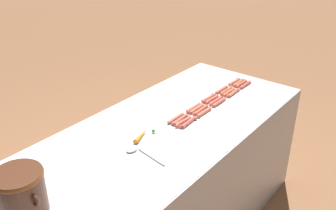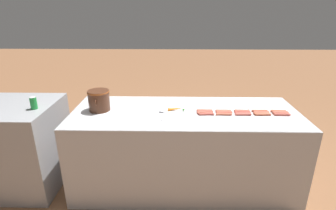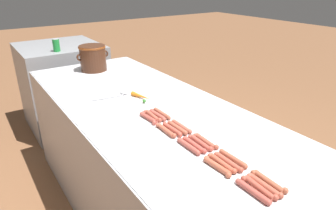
% 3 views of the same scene
% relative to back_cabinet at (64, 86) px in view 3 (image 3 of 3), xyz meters
% --- Properties ---
extents(griddle_counter, '(0.94, 2.39, 0.90)m').
position_rel_back_cabinet_xyz_m(griddle_counter, '(0.03, -1.83, -0.03)').
color(griddle_counter, '#ADAFB5').
rests_on(griddle_counter, ground_plane).
extents(back_cabinet, '(0.84, 0.87, 0.96)m').
position_rel_back_cabinet_xyz_m(back_cabinet, '(0.00, 0.00, 0.00)').
color(back_cabinet, '#939599').
rests_on(back_cabinet, ground_plane).
extents(hot_dog_0, '(0.03, 0.17, 0.03)m').
position_rel_back_cabinet_xyz_m(hot_dog_0, '(-0.07, -2.81, 0.43)').
color(hot_dog_0, '#B65043').
rests_on(hot_dog_0, griddle_counter).
extents(hot_dog_1, '(0.03, 0.17, 0.03)m').
position_rel_back_cabinet_xyz_m(hot_dog_1, '(-0.07, -2.61, 0.43)').
color(hot_dog_1, '#BE5D42').
rests_on(hot_dog_1, griddle_counter).
extents(hot_dog_2, '(0.03, 0.17, 0.03)m').
position_rel_back_cabinet_xyz_m(hot_dog_2, '(-0.07, -2.42, 0.43)').
color(hot_dog_2, '#B85346').
rests_on(hot_dog_2, griddle_counter).
extents(hot_dog_3, '(0.03, 0.17, 0.03)m').
position_rel_back_cabinet_xyz_m(hot_dog_3, '(-0.07, -2.22, 0.43)').
color(hot_dog_3, '#BD5C44').
rests_on(hot_dog_3, griddle_counter).
extents(hot_dog_4, '(0.04, 0.17, 0.03)m').
position_rel_back_cabinet_xyz_m(hot_dog_4, '(-0.07, -2.04, 0.43)').
color(hot_dog_4, '#B44F42').
rests_on(hot_dog_4, griddle_counter).
extents(hot_dog_5, '(0.04, 0.17, 0.03)m').
position_rel_back_cabinet_xyz_m(hot_dog_5, '(-0.04, -2.81, 0.43)').
color(hot_dog_5, '#B2513E').
rests_on(hot_dog_5, griddle_counter).
extents(hot_dog_6, '(0.03, 0.17, 0.03)m').
position_rel_back_cabinet_xyz_m(hot_dog_6, '(-0.04, -2.61, 0.43)').
color(hot_dog_6, '#BC5840').
rests_on(hot_dog_6, griddle_counter).
extents(hot_dog_7, '(0.03, 0.17, 0.03)m').
position_rel_back_cabinet_xyz_m(hot_dog_7, '(-0.04, -2.42, 0.43)').
color(hot_dog_7, '#BC4F42').
rests_on(hot_dog_7, griddle_counter).
extents(hot_dog_8, '(0.03, 0.17, 0.03)m').
position_rel_back_cabinet_xyz_m(hot_dog_8, '(-0.04, -2.23, 0.43)').
color(hot_dog_8, '#BE5241').
rests_on(hot_dog_8, griddle_counter).
extents(hot_dog_9, '(0.04, 0.17, 0.03)m').
position_rel_back_cabinet_xyz_m(hot_dog_9, '(-0.04, -2.03, 0.43)').
color(hot_dog_9, '#B65643').
rests_on(hot_dog_9, griddle_counter).
extents(hot_dog_10, '(0.03, 0.17, 0.03)m').
position_rel_back_cabinet_xyz_m(hot_dog_10, '(-0.01, -2.81, 0.43)').
color(hot_dog_10, '#B65843').
rests_on(hot_dog_10, griddle_counter).
extents(hot_dog_11, '(0.03, 0.17, 0.03)m').
position_rel_back_cabinet_xyz_m(hot_dog_11, '(-0.01, -2.62, 0.43)').
color(hot_dog_11, '#B55340').
rests_on(hot_dog_11, griddle_counter).
extents(hot_dog_12, '(0.03, 0.17, 0.03)m').
position_rel_back_cabinet_xyz_m(hot_dog_12, '(-0.00, -2.42, 0.43)').
color(hot_dog_12, '#B84F41').
rests_on(hot_dog_12, griddle_counter).
extents(hot_dog_13, '(0.03, 0.17, 0.03)m').
position_rel_back_cabinet_xyz_m(hot_dog_13, '(-0.00, -2.23, 0.43)').
color(hot_dog_13, '#B15A43').
rests_on(hot_dog_13, griddle_counter).
extents(hot_dog_14, '(0.03, 0.17, 0.03)m').
position_rel_back_cabinet_xyz_m(hot_dog_14, '(-0.01, -2.04, 0.43)').
color(hot_dog_14, '#B15245').
rests_on(hot_dog_14, griddle_counter).
extents(hot_dog_15, '(0.03, 0.17, 0.03)m').
position_rel_back_cabinet_xyz_m(hot_dog_15, '(0.03, -2.80, 0.43)').
color(hot_dog_15, '#B25A3F').
rests_on(hot_dog_15, griddle_counter).
extents(hot_dog_16, '(0.03, 0.17, 0.03)m').
position_rel_back_cabinet_xyz_m(hot_dog_16, '(0.03, -2.61, 0.43)').
color(hot_dog_16, '#B85A3F').
rests_on(hot_dog_16, griddle_counter).
extents(hot_dog_17, '(0.03, 0.17, 0.03)m').
position_rel_back_cabinet_xyz_m(hot_dog_17, '(0.03, -2.42, 0.43)').
color(hot_dog_17, '#B35742').
rests_on(hot_dog_17, griddle_counter).
extents(hot_dog_18, '(0.03, 0.17, 0.03)m').
position_rel_back_cabinet_xyz_m(hot_dog_18, '(0.02, -2.23, 0.43)').
color(hot_dog_18, '#B75A46').
rests_on(hot_dog_18, griddle_counter).
extents(hot_dog_19, '(0.03, 0.17, 0.03)m').
position_rel_back_cabinet_xyz_m(hot_dog_19, '(0.03, -2.03, 0.43)').
color(hot_dog_19, '#B25B43').
rests_on(hot_dog_19, griddle_counter).
extents(bean_pot, '(0.28, 0.23, 0.22)m').
position_rel_back_cabinet_xyz_m(bean_pot, '(0.04, -0.93, 0.54)').
color(bean_pot, '#472616').
rests_on(bean_pot, griddle_counter).
extents(serving_spoon, '(0.27, 0.08, 0.02)m').
position_rel_back_cabinet_xyz_m(serving_spoon, '(-0.04, -1.60, 0.42)').
color(serving_spoon, '#B7B7BC').
rests_on(serving_spoon, griddle_counter).
extents(carrot, '(0.08, 0.18, 0.03)m').
position_rel_back_cabinet_xyz_m(carrot, '(0.06, -1.74, 0.43)').
color(carrot, orange).
rests_on(carrot, griddle_counter).
extents(soda_can, '(0.07, 0.07, 0.12)m').
position_rel_back_cabinet_xyz_m(soda_can, '(-0.09, -0.31, 0.54)').
color(soda_can, '#1E8C38').
rests_on(soda_can, back_cabinet).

